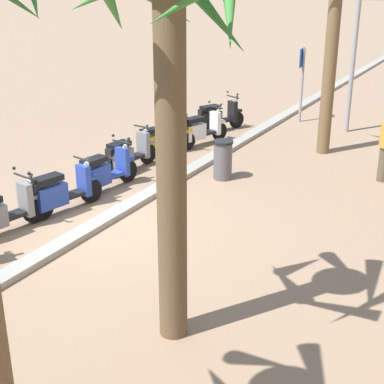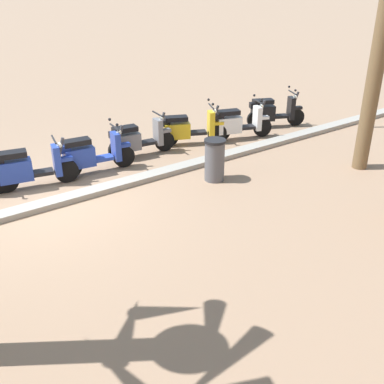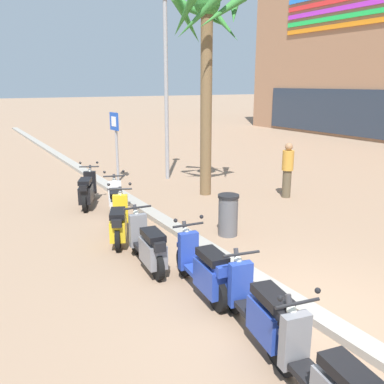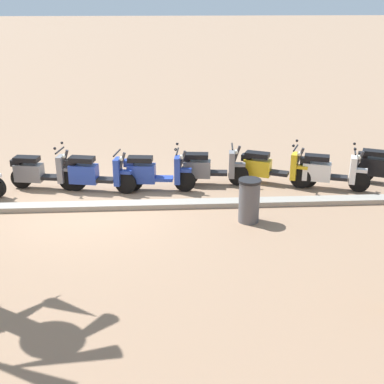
# 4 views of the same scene
# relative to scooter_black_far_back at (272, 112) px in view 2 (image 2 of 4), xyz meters

# --- Properties ---
(ground_plane) EXTENTS (200.00, 200.00, 0.00)m
(ground_plane) POSITION_rel_scooter_black_far_back_xyz_m (7.29, 1.13, -0.46)
(ground_plane) COLOR #93755B
(curb_strip) EXTENTS (60.00, 0.36, 0.12)m
(curb_strip) POSITION_rel_scooter_black_far_back_xyz_m (7.29, 1.18, -0.40)
(curb_strip) COLOR gray
(curb_strip) RESTS_ON ground
(scooter_black_far_back) EXTENTS (1.67, 0.92, 1.17)m
(scooter_black_far_back) POSITION_rel_scooter_black_far_back_xyz_m (0.00, 0.00, 0.00)
(scooter_black_far_back) COLOR black
(scooter_black_far_back) RESTS_ON ground
(scooter_white_lead_nearest) EXTENTS (1.72, 0.80, 1.17)m
(scooter_white_lead_nearest) POSITION_rel_scooter_black_far_back_xyz_m (1.57, 0.26, -0.00)
(scooter_white_lead_nearest) COLOR black
(scooter_white_lead_nearest) RESTS_ON ground
(scooter_yellow_mid_rear) EXTENTS (1.73, 0.93, 1.17)m
(scooter_yellow_mid_rear) POSITION_rel_scooter_black_far_back_xyz_m (2.94, -0.18, -0.02)
(scooter_yellow_mid_rear) COLOR black
(scooter_yellow_mid_rear) RESTS_ON ground
(scooter_grey_last_in_row) EXTENTS (1.79, 0.57, 1.04)m
(scooter_grey_last_in_row) POSITION_rel_scooter_black_far_back_xyz_m (4.50, -0.21, -0.01)
(scooter_grey_last_in_row) COLOR black
(scooter_grey_last_in_row) RESTS_ON ground
(scooter_blue_mid_front) EXTENTS (1.81, 0.57, 1.17)m
(scooter_blue_mid_front) POSITION_rel_scooter_black_far_back_xyz_m (5.89, 0.13, 0.00)
(scooter_blue_mid_front) COLOR black
(scooter_blue_mid_front) RESTS_ON ground
(scooter_blue_second_in_line) EXTENTS (1.77, 0.68, 1.04)m
(scooter_blue_second_in_line) POSITION_rel_scooter_black_far_back_xyz_m (7.32, 0.11, 0.01)
(scooter_blue_second_in_line) COLOR black
(scooter_blue_second_in_line) RESTS_ON ground
(crossing_sign) EXTENTS (0.60, 0.15, 2.40)m
(crossing_sign) POSITION_rel_scooter_black_far_back_xyz_m (-2.47, 1.80, 1.04)
(crossing_sign) COLOR #939399
(crossing_sign) RESTS_ON ground
(litter_bin) EXTENTS (0.48, 0.48, 0.95)m
(litter_bin) POSITION_rel_scooter_black_far_back_xyz_m (3.83, 2.08, 0.02)
(litter_bin) COLOR #56565B
(litter_bin) RESTS_ON ground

